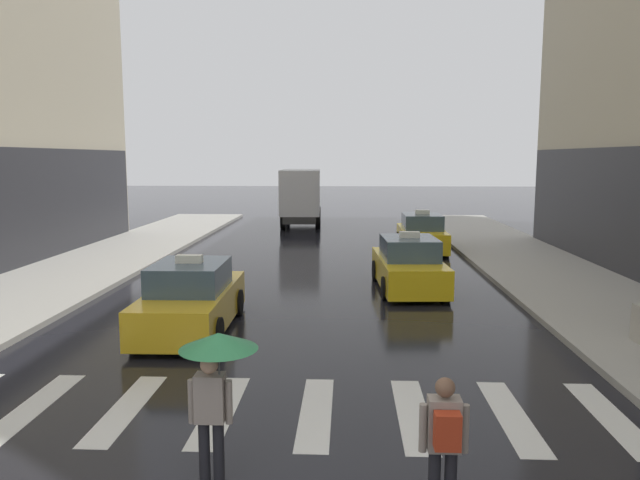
{
  "coord_description": "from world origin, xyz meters",
  "views": [
    {
      "loc": [
        1.25,
        -6.11,
        4.03
      ],
      "look_at": [
        0.61,
        8.0,
        2.09
      ],
      "focal_mm": 33.66,
      "sensor_mm": 36.0,
      "label": 1
    }
  ],
  "objects_px": {
    "taxi_lead": "(191,300)",
    "pedestrian_with_umbrella": "(216,367)",
    "taxi_third": "(422,235)",
    "pedestrian_with_backpack": "(444,438)",
    "taxi_second": "(408,266)",
    "box_truck": "(301,195)"
  },
  "relations": [
    {
      "from": "pedestrian_with_umbrella",
      "to": "pedestrian_with_backpack",
      "type": "bearing_deg",
      "value": -13.45
    },
    {
      "from": "taxi_lead",
      "to": "pedestrian_with_backpack",
      "type": "xyz_separation_m",
      "value": [
        4.74,
        -7.31,
        0.25
      ]
    },
    {
      "from": "taxi_second",
      "to": "pedestrian_with_umbrella",
      "type": "height_order",
      "value": "pedestrian_with_umbrella"
    },
    {
      "from": "taxi_lead",
      "to": "pedestrian_with_umbrella",
      "type": "xyz_separation_m",
      "value": [
        2.07,
        -6.68,
        0.79
      ]
    },
    {
      "from": "pedestrian_with_backpack",
      "to": "taxi_third",
      "type": "bearing_deg",
      "value": 83.77
    },
    {
      "from": "taxi_second",
      "to": "pedestrian_with_umbrella",
      "type": "xyz_separation_m",
      "value": [
        -3.48,
        -11.35,
        0.79
      ]
    },
    {
      "from": "taxi_lead",
      "to": "box_truck",
      "type": "height_order",
      "value": "box_truck"
    },
    {
      "from": "pedestrian_with_backpack",
      "to": "taxi_second",
      "type": "bearing_deg",
      "value": 86.12
    },
    {
      "from": "taxi_third",
      "to": "pedestrian_with_backpack",
      "type": "bearing_deg",
      "value": -96.23
    },
    {
      "from": "pedestrian_with_umbrella",
      "to": "taxi_second",
      "type": "bearing_deg",
      "value": 72.94
    },
    {
      "from": "taxi_lead",
      "to": "taxi_third",
      "type": "height_order",
      "value": "same"
    },
    {
      "from": "taxi_lead",
      "to": "pedestrian_with_umbrella",
      "type": "height_order",
      "value": "pedestrian_with_umbrella"
    },
    {
      "from": "pedestrian_with_umbrella",
      "to": "pedestrian_with_backpack",
      "type": "height_order",
      "value": "pedestrian_with_umbrella"
    },
    {
      "from": "taxi_lead",
      "to": "pedestrian_with_backpack",
      "type": "relative_size",
      "value": 2.77
    },
    {
      "from": "taxi_second",
      "to": "box_truck",
      "type": "height_order",
      "value": "box_truck"
    },
    {
      "from": "taxi_second",
      "to": "pedestrian_with_umbrella",
      "type": "distance_m",
      "value": 11.89
    },
    {
      "from": "taxi_third",
      "to": "box_truck",
      "type": "bearing_deg",
      "value": 122.08
    },
    {
      "from": "box_truck",
      "to": "pedestrian_with_umbrella",
      "type": "bearing_deg",
      "value": -87.68
    },
    {
      "from": "taxi_lead",
      "to": "pedestrian_with_backpack",
      "type": "distance_m",
      "value": 8.72
    },
    {
      "from": "taxi_second",
      "to": "pedestrian_with_backpack",
      "type": "height_order",
      "value": "taxi_second"
    },
    {
      "from": "box_truck",
      "to": "pedestrian_with_umbrella",
      "type": "distance_m",
      "value": 28.63
    },
    {
      "from": "taxi_second",
      "to": "pedestrian_with_backpack",
      "type": "relative_size",
      "value": 2.8
    }
  ]
}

